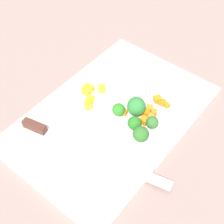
{
  "coord_description": "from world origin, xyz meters",
  "views": [
    {
      "loc": [
        -0.38,
        -0.3,
        0.6
      ],
      "look_at": [
        0.0,
        0.0,
        0.02
      ],
      "focal_mm": 51.91,
      "sensor_mm": 36.0,
      "label": 1
    }
  ],
  "objects": [
    {
      "name": "broccoli_floret_2",
      "position": [
        -0.02,
        -0.09,
        0.03
      ],
      "size": [
        0.04,
        0.04,
        0.04
      ],
      "color": "#90AE56",
      "rests_on": "cutting_board"
    },
    {
      "name": "carrot_dice_1",
      "position": [
        0.1,
        -0.09,
        0.02
      ],
      "size": [
        0.01,
        0.01,
        0.01
      ],
      "primitive_type": "cube",
      "rotation": [
        0.0,
        0.0,
        1.23
      ],
      "color": "orange",
      "rests_on": "cutting_board"
    },
    {
      "name": "carrot_dice_2",
      "position": [
        0.06,
        -0.08,
        0.02
      ],
      "size": [
        0.02,
        0.02,
        0.02
      ],
      "primitive_type": "cube",
      "rotation": [
        0.0,
        0.0,
        2.14
      ],
      "color": "orange",
      "rests_on": "cutting_board"
    },
    {
      "name": "broccoli_floret_4",
      "position": [
        0.03,
        -0.09,
        0.03
      ],
      "size": [
        0.03,
        0.03,
        0.04
      ],
      "color": "#84BF5A",
      "rests_on": "cutting_board"
    },
    {
      "name": "pepper_dice_1",
      "position": [
        0.02,
        0.09,
        0.02
      ],
      "size": [
        0.03,
        0.02,
        0.02
      ],
      "primitive_type": "cube",
      "rotation": [
        0.0,
        0.0,
        1.62
      ],
      "color": "yellow",
      "rests_on": "cutting_board"
    },
    {
      "name": "prep_bowl",
      "position": [
        0.08,
        0.01,
        0.03
      ],
      "size": [
        0.08,
        0.08,
        0.03
      ],
      "primitive_type": "cylinder",
      "color": "white",
      "rests_on": "cutting_board"
    },
    {
      "name": "pepper_dice_3",
      "position": [
        0.04,
        0.07,
        0.02
      ],
      "size": [
        0.03,
        0.03,
        0.02
      ],
      "primitive_type": "cube",
      "rotation": [
        0.0,
        0.0,
        0.66
      ],
      "color": "yellow",
      "rests_on": "cutting_board"
    },
    {
      "name": "carrot_dice_0",
      "position": [
        0.1,
        -0.06,
        0.02
      ],
      "size": [
        0.02,
        0.02,
        0.02
      ],
      "primitive_type": "cube",
      "rotation": [
        0.0,
        0.0,
        2.51
      ],
      "color": "orange",
      "rests_on": "cutting_board"
    },
    {
      "name": "carrot_dice_5",
      "position": [
        0.06,
        -0.04,
        0.02
      ],
      "size": [
        0.02,
        0.02,
        0.01
      ],
      "primitive_type": "cube",
      "rotation": [
        0.0,
        0.0,
        0.12
      ],
      "color": "orange",
      "rests_on": "cutting_board"
    },
    {
      "name": "carrot_dice_3",
      "position": [
        0.1,
        -0.07,
        0.02
      ],
      "size": [
        0.02,
        0.02,
        0.01
      ],
      "primitive_type": "cube",
      "rotation": [
        0.0,
        0.0,
        0.2
      ],
      "color": "orange",
      "rests_on": "cutting_board"
    },
    {
      "name": "broccoli_floret_3",
      "position": [
        0.0,
        -0.06,
        0.03
      ],
      "size": [
        0.03,
        0.03,
        0.03
      ],
      "color": "#88B15F",
      "rests_on": "cutting_board"
    },
    {
      "name": "carrot_dice_7",
      "position": [
        0.07,
        -0.06,
        0.02
      ],
      "size": [
        0.02,
        0.02,
        0.01
      ],
      "primitive_type": "cube",
      "rotation": [
        0.0,
        0.0,
        2.16
      ],
      "color": "orange",
      "rests_on": "cutting_board"
    },
    {
      "name": "pepper_dice_0",
      "position": [
        -0.0,
        0.07,
        0.02
      ],
      "size": [
        0.02,
        0.02,
        0.02
      ],
      "primitive_type": "cube",
      "rotation": [
        0.0,
        0.0,
        2.02
      ],
      "color": "yellow",
      "rests_on": "cutting_board"
    },
    {
      "name": "carrot_dice_10",
      "position": [
        0.05,
        -0.06,
        0.02
      ],
      "size": [
        0.02,
        0.02,
        0.01
      ],
      "primitive_type": "cube",
      "rotation": [
        0.0,
        0.0,
        1.83
      ],
      "color": "orange",
      "rests_on": "cutting_board"
    },
    {
      "name": "carrot_dice_9",
      "position": [
        0.04,
        -0.03,
        0.02
      ],
      "size": [
        0.02,
        0.02,
        0.01
      ],
      "primitive_type": "cube",
      "rotation": [
        0.0,
        0.0,
        0.9
      ],
      "color": "orange",
      "rests_on": "cutting_board"
    },
    {
      "name": "carrot_dice_8",
      "position": [
        0.05,
        -0.08,
        0.02
      ],
      "size": [
        0.02,
        0.02,
        0.01
      ],
      "primitive_type": "cube",
      "rotation": [
        0.0,
        0.0,
        0.74
      ],
      "color": "orange",
      "rests_on": "cutting_board"
    },
    {
      "name": "chef_knife",
      "position": [
        -0.12,
        0.02,
        0.02
      ],
      "size": [
        0.1,
        0.35,
        0.02
      ],
      "rotation": [
        0.0,
        0.0,
        4.93
      ],
      "color": "silver",
      "rests_on": "cutting_board"
    },
    {
      "name": "broccoli_floret_1",
      "position": [
        0.01,
        -0.01,
        0.03
      ],
      "size": [
        0.03,
        0.03,
        0.03
      ],
      "color": "#90AE67",
      "rests_on": "cutting_board"
    },
    {
      "name": "carrot_dice_4",
      "position": [
        0.03,
        -0.07,
        0.02
      ],
      "size": [
        0.02,
        0.02,
        0.02
      ],
      "primitive_type": "cube",
      "rotation": [
        0.0,
        0.0,
        3.06
      ],
      "color": "orange",
      "rests_on": "cutting_board"
    },
    {
      "name": "ground_plane",
      "position": [
        0.0,
        0.0,
        0.0
      ],
      "size": [
        4.0,
        4.0,
        0.0
      ],
      "primitive_type": "plane",
      "color": "gray"
    },
    {
      "name": "carrot_dice_6",
      "position": [
        0.02,
        -0.02,
        0.02
      ],
      "size": [
        0.02,
        0.01,
        0.01
      ],
      "primitive_type": "cube",
      "rotation": [
        0.0,
        0.0,
        0.21
      ],
      "color": "orange",
      "rests_on": "cutting_board"
    },
    {
      "name": "cutting_board",
      "position": [
        0.0,
        0.0,
        0.01
      ],
      "size": [
        0.48,
        0.32,
        0.01
      ],
      "primitive_type": "cube",
      "color": "white",
      "rests_on": "ground_plane"
    },
    {
      "name": "pepper_dice_2",
      "position": [
        -0.02,
        0.06,
        0.02
      ],
      "size": [
        0.02,
        0.03,
        0.02
      ],
      "primitive_type": "cube",
      "rotation": [
        0.0,
        0.0,
        0.95
      ],
      "color": "yellow",
      "rests_on": "cutting_board"
    },
    {
      "name": "broccoli_floret_0",
      "position": [
        0.04,
        -0.04,
        0.04
      ],
      "size": [
        0.04,
        0.04,
        0.05
      ],
      "color": "#97B56A",
      "rests_on": "cutting_board"
    }
  ]
}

